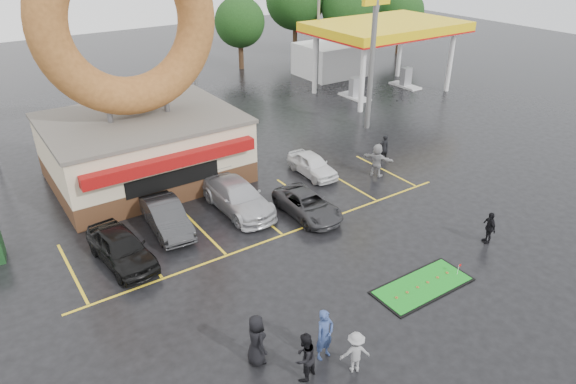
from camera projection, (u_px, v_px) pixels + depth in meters
ground at (328, 271)px, 21.72m from camera, size 120.00×120.00×0.00m
donut_shop at (138, 103)px, 27.67m from camera, size 10.20×8.70×13.50m
gas_station at (361, 43)px, 45.31m from camera, size 12.30×13.65×5.90m
shell_sign at (375, 21)px, 33.57m from camera, size 2.20×0.36×10.60m
streetlight_mid at (194, 54)px, 36.83m from camera, size 0.40×2.21×9.00m
streetlight_right at (319, 34)px, 43.53m from camera, size 0.40×2.21×9.00m
tree_far_a at (348, 8)px, 54.25m from camera, size 5.60×5.60×8.00m
tree_far_b at (401, 12)px, 56.07m from camera, size 4.90×4.90×7.00m
tree_far_c at (295, 0)px, 54.89m from camera, size 6.30×6.30×9.00m
tree_far_d at (240, 22)px, 50.04m from camera, size 4.90×4.90×7.00m
car_black at (121, 247)px, 21.95m from camera, size 2.21×4.55×1.49m
car_dgrey at (166, 217)px, 24.33m from camera, size 1.84×4.41×1.42m
car_silver at (238, 197)px, 26.05m from camera, size 2.12×5.17×1.50m
car_grey at (308, 205)px, 25.62m from camera, size 2.05×4.27×1.17m
car_white at (312, 165)px, 29.80m from camera, size 1.62×3.75×1.26m
person_blue at (325, 335)px, 16.98m from camera, size 0.75×0.53×1.93m
person_blackjkt at (305, 357)px, 16.21m from camera, size 1.04×0.92×1.78m
person_hoodie at (355, 352)px, 16.54m from camera, size 1.15×0.94×1.54m
person_bystander at (256, 340)px, 16.79m from camera, size 0.64×0.95×1.90m
person_cameraman at (489, 227)px, 23.36m from camera, size 0.71×0.98×1.54m
person_walker_near at (377, 160)px, 29.51m from camera, size 1.28×1.90×1.96m
person_walker_far at (384, 148)px, 31.52m from camera, size 0.69×0.54×1.66m
putting_green at (423, 286)px, 20.77m from camera, size 4.29×1.89×0.54m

